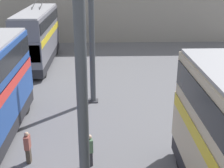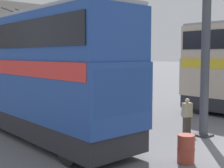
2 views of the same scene
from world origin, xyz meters
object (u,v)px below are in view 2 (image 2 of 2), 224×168
at_px(person_aisle_midway, 147,107).
at_px(person_by_right_row, 98,113).
at_px(bus_right_mid, 35,68).
at_px(person_aisle_foreground, 187,115).
at_px(oil_drum, 186,149).

distance_m(person_aisle_midway, person_by_right_row, 2.91).
xyz_separation_m(bus_right_mid, person_aisle_midway, (-1.64, -5.28, -2.08)).
distance_m(person_aisle_foreground, oil_drum, 4.03).
relative_size(person_by_right_row, oil_drum, 1.75).
xyz_separation_m(person_by_right_row, oil_drum, (-5.14, 0.49, -0.39)).
relative_size(person_aisle_midway, oil_drum, 1.72).
xyz_separation_m(bus_right_mid, oil_drum, (-6.48, -1.88, -2.45)).
relative_size(bus_right_mid, oil_drum, 12.16).
xyz_separation_m(person_aisle_foreground, person_aisle_midway, (2.53, -0.11, 0.02)).
xyz_separation_m(person_aisle_foreground, person_by_right_row, (2.82, 2.79, 0.04)).
height_order(bus_right_mid, person_aisle_midway, bus_right_mid).
bearing_deg(oil_drum, bus_right_mid, 16.19).
height_order(person_aisle_foreground, oil_drum, person_aisle_foreground).
bearing_deg(bus_right_mid, person_by_right_row, -119.49).
distance_m(person_aisle_foreground, person_by_right_row, 3.97).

